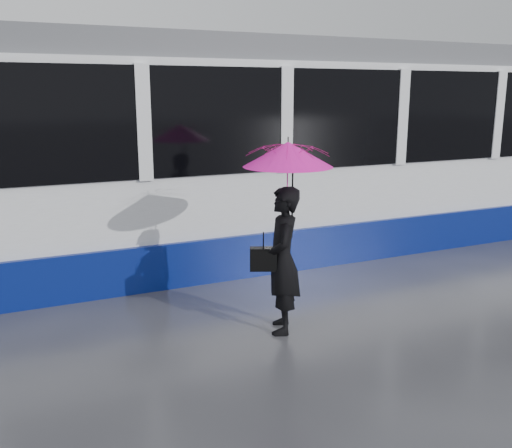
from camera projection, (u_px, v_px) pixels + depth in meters
name	position (u px, v px, depth m)	size (l,w,h in m)	color
ground	(245.00, 314.00, 6.77)	(90.00, 90.00, 0.00)	#2D2D32
rails	(181.00, 259.00, 8.98)	(34.00, 1.51, 0.02)	#3F3D38
tram	(158.00, 157.00, 8.49)	(26.00, 2.56, 3.35)	white
woman	(283.00, 260.00, 6.14)	(0.59, 0.38, 1.61)	black
umbrella	(288.00, 172.00, 5.95)	(1.25, 1.25, 1.09)	#F6145D
handbag	(263.00, 259.00, 6.06)	(0.31, 0.23, 0.43)	black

